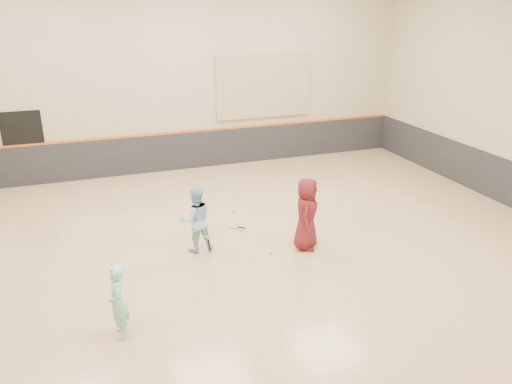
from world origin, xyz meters
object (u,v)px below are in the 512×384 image
object	(u,v)px
instructor	(196,220)
young_man	(306,214)
spare_racket	(233,223)
girl	(118,302)

from	to	relation	value
instructor	young_man	xyz separation A→B (m)	(2.26, -0.68, 0.08)
young_man	spare_racket	xyz separation A→B (m)	(-1.18, 1.57, -0.72)
spare_racket	young_man	bearing A→B (deg)	-53.10
young_man	spare_racket	bearing A→B (deg)	66.46
girl	instructor	xyz separation A→B (m)	(1.85, 2.49, 0.09)
instructor	young_man	bearing A→B (deg)	161.45
girl	spare_racket	size ratio (longest dim) A/B	1.79
girl	instructor	bearing A→B (deg)	145.44
girl	spare_racket	xyz separation A→B (m)	(2.94, 3.39, -0.55)
spare_racket	instructor	bearing A→B (deg)	-140.49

